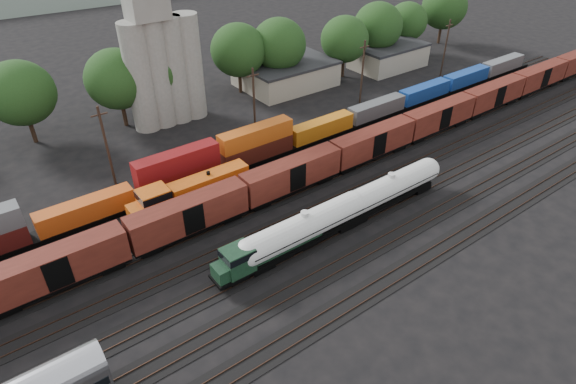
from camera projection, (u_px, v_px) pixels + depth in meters
ground at (272, 230)px, 60.25m from camera, size 600.00×600.00×0.00m
tracks at (272, 229)px, 60.22m from camera, size 180.00×33.20×0.20m
green_locomotive at (267, 250)px, 53.57m from camera, size 15.20×2.68×4.02m
tank_car_a at (305, 228)px, 55.89m from camera, size 18.66×3.34×4.89m
tank_car_b at (390, 188)px, 62.93m from camera, size 18.14×3.25×4.75m
orange_locomotive at (188, 193)px, 62.38m from camera, size 18.34×3.06×4.59m
boxcar_string at (291, 174)px, 65.17m from camera, size 169.00×2.90×4.20m
container_wall at (172, 177)px, 65.79m from camera, size 160.00×2.60×5.80m
grain_silo at (162, 60)px, 79.50m from camera, size 13.40×5.00×29.00m
industrial_sheds at (189, 105)px, 85.53m from camera, size 119.38×17.26×5.10m
tree_band at (182, 67)px, 84.75m from camera, size 168.01×18.04×14.34m
utility_poles at (186, 122)px, 71.40m from camera, size 122.20×0.36×12.00m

